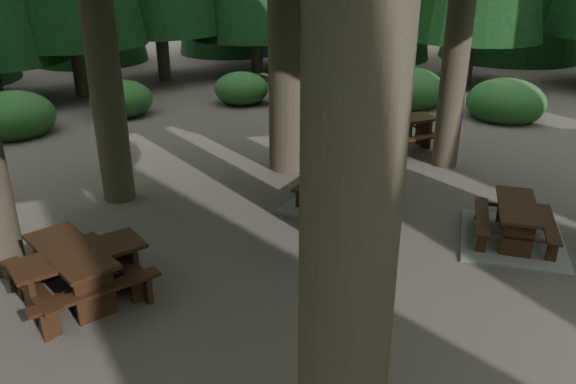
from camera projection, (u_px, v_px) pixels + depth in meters
ground at (335, 270)px, 9.07m from camera, size 80.00×80.00×0.00m
picnic_table_a at (514, 229)px, 9.90m from camera, size 2.72×2.63×0.71m
picnic_table_b at (72, 265)px, 8.17m from camera, size 1.58×1.92×0.79m
picnic_table_c at (342, 191)px, 11.42m from camera, size 2.78×2.56×0.77m
picnic_table_d at (399, 129)px, 14.47m from camera, size 2.26×1.99×0.83m
picnic_table_f at (81, 269)px, 8.09m from camera, size 1.87×1.53×0.79m
shrub_ring at (336, 220)px, 9.86m from camera, size 23.86×24.64×1.49m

